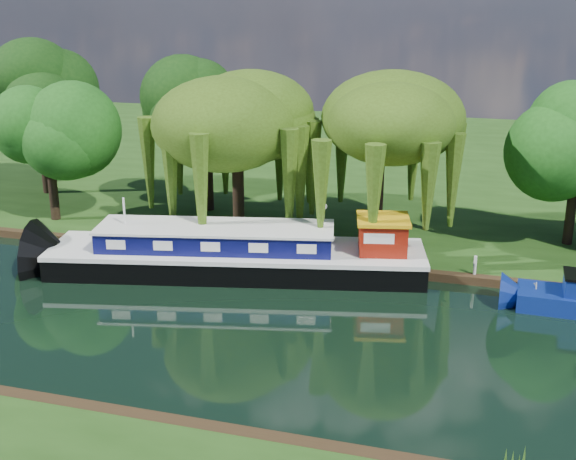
% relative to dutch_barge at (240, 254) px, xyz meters
% --- Properties ---
extents(ground, '(120.00, 120.00, 0.00)m').
position_rel_dutch_barge_xyz_m(ground, '(3.12, -6.42, -1.04)').
color(ground, black).
extents(far_bank, '(120.00, 52.00, 0.45)m').
position_rel_dutch_barge_xyz_m(far_bank, '(3.12, 27.58, -0.82)').
color(far_bank, '#1A3A10').
rests_on(far_bank, ground).
extents(dutch_barge, '(20.38, 8.55, 4.20)m').
position_rel_dutch_barge_xyz_m(dutch_barge, '(0.00, 0.00, 0.00)').
color(dutch_barge, black).
rests_on(dutch_barge, ground).
extents(red_dinghy, '(3.43, 2.55, 0.68)m').
position_rel_dutch_barge_xyz_m(red_dinghy, '(-10.90, -0.99, -1.04)').
color(red_dinghy, maroon).
rests_on(red_dinghy, ground).
extents(white_cruiser, '(2.85, 2.61, 1.26)m').
position_rel_dutch_barge_xyz_m(white_cruiser, '(15.13, -0.23, -1.04)').
color(white_cruiser, silver).
rests_on(white_cruiser, ground).
extents(willow_left, '(7.60, 7.60, 9.11)m').
position_rel_dutch_barge_xyz_m(willow_left, '(-2.01, 5.48, 6.03)').
color(willow_left, black).
rests_on(willow_left, far_bank).
extents(willow_right, '(7.28, 7.28, 8.86)m').
position_rel_dutch_barge_xyz_m(willow_right, '(6.37, 5.64, 5.87)').
color(willow_right, black).
rests_on(willow_right, far_bank).
extents(tree_far_left, '(5.22, 5.22, 8.41)m').
position_rel_dutch_barge_xyz_m(tree_far_left, '(-14.18, 4.53, 5.17)').
color(tree_far_left, black).
rests_on(tree_far_left, far_bank).
extents(tree_far_back, '(5.86, 5.86, 9.85)m').
position_rel_dutch_barge_xyz_m(tree_far_back, '(-18.51, 10.20, 6.27)').
color(tree_far_back, black).
rests_on(tree_far_back, far_bank).
extents(tree_far_mid, '(5.65, 5.65, 9.25)m').
position_rel_dutch_barge_xyz_m(tree_far_mid, '(-5.49, 9.26, 5.78)').
color(tree_far_mid, black).
rests_on(tree_far_mid, far_bank).
extents(lamppost, '(0.36, 0.36, 2.56)m').
position_rel_dutch_barge_xyz_m(lamppost, '(3.62, 4.08, 1.38)').
color(lamppost, silver).
rests_on(lamppost, far_bank).
extents(mooring_posts, '(19.16, 0.16, 1.00)m').
position_rel_dutch_barge_xyz_m(mooring_posts, '(2.62, 1.98, -0.09)').
color(mooring_posts, silver).
rests_on(mooring_posts, far_bank).
extents(reeds_near, '(33.70, 1.50, 1.10)m').
position_rel_dutch_barge_xyz_m(reeds_near, '(9.99, -13.99, -0.49)').
color(reeds_near, '#255015').
rests_on(reeds_near, ground).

